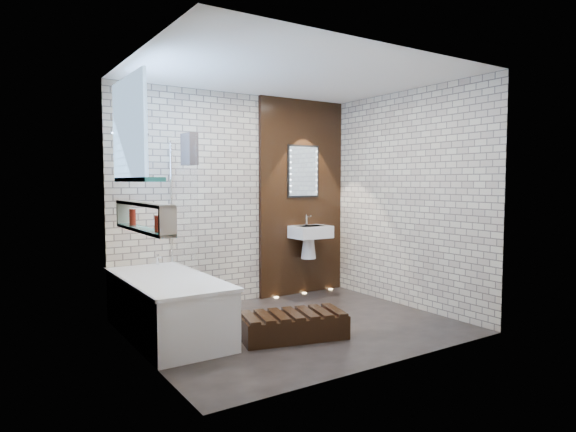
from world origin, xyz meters
TOP-DOWN VIEW (x-y plane):
  - ground at (0.00, 0.00)m, footprint 3.20×3.20m
  - room_shell at (0.00, 0.00)m, footprint 3.24×3.20m
  - walnut_panel at (0.95, 1.27)m, footprint 1.30×0.06m
  - clerestory_window at (-1.57, 0.35)m, footprint 0.18×1.00m
  - display_niche at (-1.53, 0.15)m, footprint 0.14×1.30m
  - bathtub at (-1.22, 0.45)m, footprint 0.79×1.74m
  - bath_screen at (-0.87, 0.89)m, footprint 0.01×0.78m
  - towel at (-0.87, 0.70)m, footprint 0.10×0.26m
  - shower_head at (-1.30, 0.95)m, footprint 0.18×0.18m
  - washbasin at (0.95, 1.07)m, footprint 0.50×0.36m
  - led_mirror at (0.95, 1.23)m, footprint 0.50×0.02m
  - walnut_step at (-0.23, -0.30)m, footprint 1.09×0.69m
  - niche_bottles at (-1.53, 0.15)m, footprint 0.06×0.80m
  - sill_vases at (-1.50, 0.39)m, footprint 0.19×0.19m
  - floor_uplights at (0.95, 1.20)m, footprint 0.96×0.06m

SIDE VIEW (x-z plane):
  - ground at x=0.00m, z-range 0.00..0.00m
  - floor_uplights at x=0.95m, z-range 0.00..0.01m
  - walnut_step at x=-0.23m, z-range 0.00..0.22m
  - bathtub at x=-1.22m, z-range -0.06..0.64m
  - washbasin at x=0.95m, z-range 0.50..1.08m
  - niche_bottles at x=-1.53m, z-range 1.10..1.25m
  - display_niche at x=-1.53m, z-range 1.07..1.33m
  - bath_screen at x=-0.87m, z-range 0.58..1.98m
  - walnut_panel at x=0.95m, z-range 0.00..2.60m
  - room_shell at x=0.00m, z-range 0.00..2.60m
  - sill_vases at x=-1.50m, z-range 1.55..1.74m
  - led_mirror at x=0.95m, z-range 1.30..2.00m
  - towel at x=-0.87m, z-range 1.68..2.02m
  - clerestory_window at x=-1.57m, z-range 1.43..2.37m
  - shower_head at x=-1.30m, z-range 1.99..2.01m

